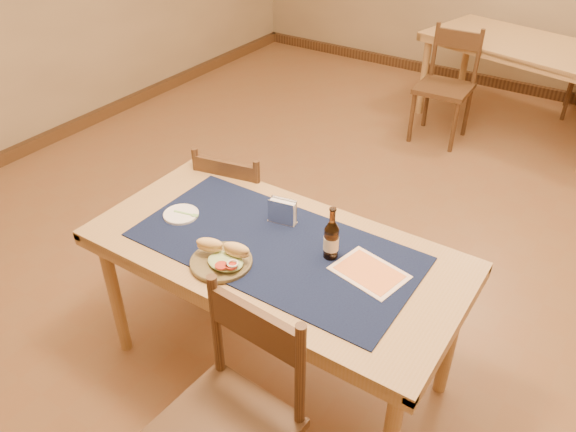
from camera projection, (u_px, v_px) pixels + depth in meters
The scene contains 14 objects.
room at pixel (373, 43), 2.54m from camera, with size 6.04×7.04×2.84m.
main_table at pixel (275, 262), 2.41m from camera, with size 1.60×0.80×0.75m.
placemat at pixel (275, 246), 2.36m from camera, with size 1.20×0.60×0.01m, color #0F1A37.
baseboard at pixel (353, 271), 3.31m from camera, with size 6.00×7.00×0.10m.
back_table at pixel (530, 54), 4.64m from camera, with size 1.83×1.21×0.75m.
chair_main_far at pixel (241, 210), 3.12m from camera, with size 0.47×0.47×0.87m.
chair_main_near at pixel (230, 420), 1.96m from camera, with size 0.47×0.47×0.95m.
chair_back_near at pixel (446, 84), 4.61m from camera, with size 0.44×0.44×0.91m.
sandwich_plate at pixel (223, 258), 2.25m from camera, with size 0.25×0.25×0.10m.
side_plate at pixel (181, 214), 2.54m from camera, with size 0.16×0.16×0.01m.
fork at pixel (188, 214), 2.53m from camera, with size 0.12×0.04×0.00m.
beer_bottle at pixel (331, 239), 2.25m from camera, with size 0.06×0.06×0.24m.
napkin_holder at pixel (282, 212), 2.47m from camera, with size 0.14×0.07×0.12m.
menu_card at pixel (369, 272), 2.21m from camera, with size 0.31×0.25×0.01m.
Camera 1 is at (1.08, -2.33, 2.20)m, focal length 35.00 mm.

